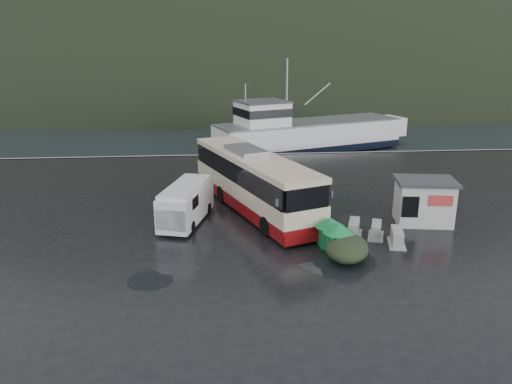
{
  "coord_description": "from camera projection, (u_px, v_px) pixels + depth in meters",
  "views": [
    {
      "loc": [
        -2.75,
        -25.68,
        10.34
      ],
      "look_at": [
        -0.41,
        2.41,
        1.7
      ],
      "focal_mm": 35.0,
      "sensor_mm": 36.0,
      "label": 1
    }
  ],
  "objects": [
    {
      "name": "jersey_barrier_b",
      "position": [
        353.0,
        236.0,
        27.44
      ],
      "size": [
        1.37,
        1.9,
        0.86
      ],
      "primitive_type": null,
      "rotation": [
        0.0,
        0.0,
        -0.33
      ],
      "color": "#999993",
      "rests_on": "ground"
    },
    {
      "name": "white_van",
      "position": [
        187.0,
        222.0,
        29.52
      ],
      "size": [
        3.31,
        5.83,
        2.3
      ],
      "primitive_type": null,
      "rotation": [
        0.0,
        0.0,
        -0.27
      ],
      "color": "white",
      "rests_on": "ground"
    },
    {
      "name": "ticket_kiosk",
      "position": [
        422.0,
        222.0,
        29.42
      ],
      "size": [
        3.73,
        3.06,
        2.63
      ],
      "primitive_type": null,
      "rotation": [
        0.0,
        0.0,
        -0.16
      ],
      "color": "silver",
      "rests_on": "ground"
    },
    {
      "name": "jersey_barrier_a",
      "position": [
        376.0,
        237.0,
        27.24
      ],
      "size": [
        1.29,
        1.77,
        0.8
      ],
      "primitive_type": null,
      "rotation": [
        0.0,
        0.0,
        -0.35
      ],
      "color": "#999993",
      "rests_on": "ground"
    },
    {
      "name": "waste_bin_right",
      "position": [
        329.0,
        245.0,
        26.12
      ],
      "size": [
        1.22,
        1.22,
        1.55
      ],
      "primitive_type": null,
      "rotation": [
        0.0,
        0.0,
        0.11
      ],
      "color": "#178342",
      "rests_on": "ground"
    },
    {
      "name": "puddles",
      "position": [
        314.0,
        237.0,
        27.21
      ],
      "size": [
        13.34,
        12.62,
        0.01
      ],
      "color": "black",
      "rests_on": "ground"
    },
    {
      "name": "coach_bus",
      "position": [
        253.0,
        209.0,
        31.77
      ],
      "size": [
        7.8,
        13.66,
        3.78
      ],
      "primitive_type": null,
      "rotation": [
        0.0,
        0.0,
        0.36
      ],
      "color": "beige",
      "rests_on": "ground"
    },
    {
      "name": "waste_bin_left",
      "position": [
        337.0,
        253.0,
        25.23
      ],
      "size": [
        1.19,
        1.19,
        1.58
      ],
      "primitive_type": null,
      "rotation": [
        0.0,
        0.0,
        0.05
      ],
      "color": "#178342",
      "rests_on": "ground"
    },
    {
      "name": "harbor_water",
      "position": [
        224.0,
        80.0,
        132.52
      ],
      "size": [
        300.0,
        180.0,
        0.02
      ],
      "primitive_type": "cube",
      "color": "black",
      "rests_on": "ground"
    },
    {
      "name": "jersey_barrier_c",
      "position": [
        396.0,
        245.0,
        26.24
      ],
      "size": [
        1.23,
        1.85,
        0.85
      ],
      "primitive_type": null,
      "rotation": [
        0.0,
        0.0,
        -0.25
      ],
      "color": "#999993",
      "rests_on": "ground"
    },
    {
      "name": "headland",
      "position": [
        237.0,
        60.0,
        266.69
      ],
      "size": [
        780.0,
        540.0,
        570.0
      ],
      "primitive_type": "ellipsoid",
      "color": "black",
      "rests_on": "ground"
    },
    {
      "name": "fishing_trawler",
      "position": [
        309.0,
        138.0,
        54.66
      ],
      "size": [
        24.9,
        13.58,
        9.82
      ],
      "primitive_type": null,
      "rotation": [
        0.0,
        0.0,
        0.35
      ],
      "color": "white",
      "rests_on": "ground"
    },
    {
      "name": "quay_edge",
      "position": [
        245.0,
        154.0,
        46.77
      ],
      "size": [
        160.0,
        0.6,
        1.5
      ],
      "primitive_type": "cube",
      "color": "#999993",
      "rests_on": "ground"
    },
    {
      "name": "dome_tent",
      "position": [
        347.0,
        259.0,
        24.53
      ],
      "size": [
        2.91,
        3.41,
        1.14
      ],
      "primitive_type": null,
      "rotation": [
        0.0,
        0.0,
        -0.34
      ],
      "color": "#28311D",
      "rests_on": "ground"
    },
    {
      "name": "ground",
      "position": [
        267.0,
        234.0,
        27.72
      ],
      "size": [
        160.0,
        160.0,
        0.0
      ],
      "primitive_type": "plane",
      "color": "black",
      "rests_on": "ground"
    }
  ]
}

